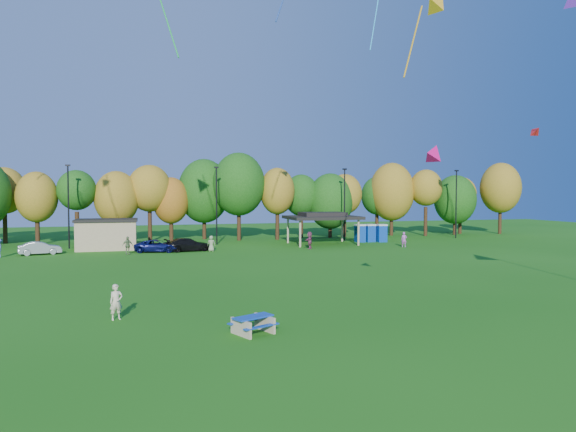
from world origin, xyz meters
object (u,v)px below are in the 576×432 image
object	(u,v)px
car_c	(157,246)
car_d	(188,245)
car_b	(40,248)
porta_potties	(370,233)
kite_flyer	(116,302)
picnic_table	(253,323)

from	to	relation	value
car_c	car_d	size ratio (longest dim) A/B	0.96
car_b	car_d	xyz separation A→B (m)	(14.16, -0.94, 0.04)
porta_potties	car_d	xyz separation A→B (m)	(-22.49, -4.18, -0.42)
kite_flyer	car_d	xyz separation A→B (m)	(5.71, 28.23, -0.17)
kite_flyer	car_c	world-z (taller)	kite_flyer
picnic_table	kite_flyer	xyz separation A→B (m)	(-5.74, 4.10, 0.41)
picnic_table	car_c	bearing A→B (deg)	71.24
car_b	picnic_table	bearing A→B (deg)	-171.43
picnic_table	porta_potties	bearing A→B (deg)	34.19
porta_potties	car_c	xyz separation A→B (m)	(-25.55, -4.06, -0.47)
porta_potties	kite_flyer	bearing A→B (deg)	-131.03
car_c	car_d	xyz separation A→B (m)	(3.07, -0.12, 0.05)
picnic_table	car_c	distance (m)	32.59
porta_potties	car_b	xyz separation A→B (m)	(-36.64, -3.24, -0.46)
car_d	car_c	bearing A→B (deg)	77.99
picnic_table	kite_flyer	size ratio (longest dim) A/B	1.27
porta_potties	picnic_table	xyz separation A→B (m)	(-22.46, -36.50, -0.66)
porta_potties	car_c	size ratio (longest dim) A/B	0.83
kite_flyer	car_b	bearing A→B (deg)	86.59
picnic_table	car_b	bearing A→B (deg)	88.89
kite_flyer	car_c	size ratio (longest dim) A/B	0.38
picnic_table	kite_flyer	bearing A→B (deg)	120.29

